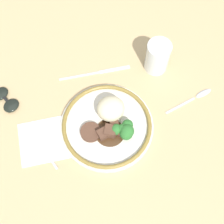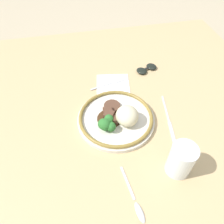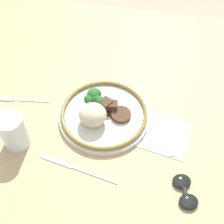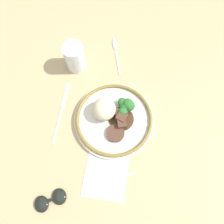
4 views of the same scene
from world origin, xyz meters
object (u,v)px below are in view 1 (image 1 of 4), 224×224
at_px(spoon, 198,96).
at_px(juice_glass, 157,58).
at_px(fork, 39,141).
at_px(knife, 98,73).
at_px(sunglasses, 6,100).
at_px(plate, 108,124).

bearing_deg(spoon, juice_glass, 109.90).
xyz_separation_m(juice_glass, fork, (-0.42, -0.11, -0.04)).
distance_m(knife, sunglasses, 0.29).
bearing_deg(spoon, sunglasses, 152.33).
height_order(fork, spoon, same).
bearing_deg(spoon, fork, 168.01).
bearing_deg(sunglasses, plate, -58.65).
bearing_deg(spoon, plate, 170.87).
bearing_deg(sunglasses, knife, -23.72).
bearing_deg(knife, sunglasses, -172.40).
xyz_separation_m(fork, sunglasses, (-0.05, 0.16, 0.00)).
relative_size(juice_glass, knife, 0.48).
height_order(juice_glass, sunglasses, juice_glass).
height_order(plate, spoon, plate).
xyz_separation_m(spoon, sunglasses, (-0.55, 0.20, 0.01)).
bearing_deg(knife, juice_glass, -4.54).
distance_m(juice_glass, spoon, 0.17).
bearing_deg(plate, knife, 78.90).
bearing_deg(sunglasses, fork, -93.09).
distance_m(plate, sunglasses, 0.32).
xyz_separation_m(knife, sunglasses, (-0.29, 0.01, 0.01)).
distance_m(juice_glass, sunglasses, 0.48).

